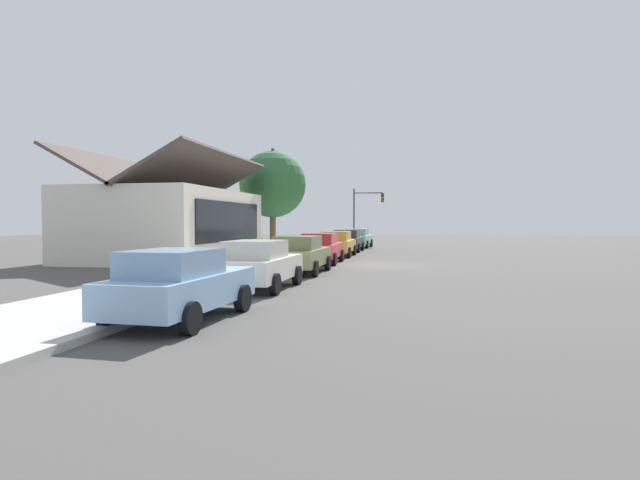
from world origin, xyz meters
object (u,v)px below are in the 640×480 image
Objects in this scene: car_mustard at (337,244)px; traffic_light_main at (366,207)px; car_skyblue at (180,284)px; car_charcoal at (348,240)px; car_seafoam at (358,238)px; fire_hydrant_red at (244,266)px; shade_tree at (273,184)px; car_ivory at (259,264)px; utility_pole_wooden at (273,198)px; car_olive at (300,254)px; car_cherry at (321,248)px.

car_mustard is 15.53m from traffic_light_main.
traffic_light_main is at bearing 2.10° from car_skyblue.
car_charcoal is 0.96× the size of car_seafoam.
car_charcoal is 19.07m from fire_hydrant_red.
shade_tree is 11.99m from traffic_light_main.
utility_pole_wooden is at bearing 15.61° from car_ivory.
car_skyblue is 5.55m from car_ivory.
utility_pole_wooden is (26.34, 5.41, 3.12)m from car_skyblue.
car_cherry is at bearing 1.18° from car_olive.
car_skyblue is 0.59× the size of utility_pole_wooden.
car_olive is (5.37, -0.11, 0.00)m from car_ivory.
shade_tree reaches higher than car_skyblue.
car_cherry is 12.56m from shade_tree.
car_charcoal is 6.88m from shade_tree.
shade_tree is (10.47, 5.60, 4.11)m from car_cherry.
car_olive is at bearing 1.64° from car_skyblue.
car_olive is at bearing 179.81° from traffic_light_main.
car_olive is at bearing -160.15° from shade_tree.
shade_tree is at bearing 12.66° from fire_hydrant_red.
car_mustard is at bearing -129.85° from utility_pole_wooden.
car_charcoal is 6.00m from car_seafoam.
car_mustard is at bearing 0.99° from car_ivory.
car_skyblue is 10.92m from car_olive.
car_charcoal is 0.90× the size of traffic_light_main.
car_olive is at bearing -179.76° from car_charcoal.
car_ivory is 0.59× the size of shade_tree.
utility_pole_wooden reaches higher than car_seafoam.
traffic_light_main is (20.87, -0.18, 2.68)m from car_cherry.
car_skyblue and car_ivory have the same top height.
car_cherry is 1.00× the size of car_mustard.
utility_pole_wooden is (-7.03, 5.45, 3.11)m from car_seafoam.
car_ivory is 5.37m from car_olive.
car_charcoal is (16.44, 0.21, 0.00)m from car_olive.
car_olive is 22.45m from car_seafoam.
fire_hydrant_red is at bearing 178.02° from car_seafoam.
utility_pole_wooden reaches higher than car_ivory.
car_charcoal is at bearing 1.15° from car_ivory.
car_skyblue is 16.23m from car_cherry.
car_mustard is at bearing -131.39° from shade_tree.
utility_pole_wooden is at bearing 100.32° from car_charcoal.
traffic_light_main is at bearing -3.30° from fire_hydrant_red.
fire_hydrant_red is (-2.58, 1.57, -0.32)m from car_olive.
car_ivory is at bearing 179.80° from car_mustard.
car_olive is 1.04× the size of car_mustard.
car_charcoal is at bearing 178.23° from traffic_light_main.
utility_pole_wooden is (4.53, 5.43, 3.11)m from car_mustard.
fire_hydrant_red is at bearing -167.34° from shade_tree.
fire_hydrant_red is at bearing 176.70° from traffic_light_main.
shade_tree is (15.78, 5.70, 4.10)m from car_olive.
car_mustard is (5.57, 0.05, 0.00)m from car_cherry.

